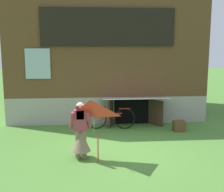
# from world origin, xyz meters

# --- Properties ---
(ground_plane) EXTENTS (60.00, 60.00, 0.00)m
(ground_plane) POSITION_xyz_m (0.00, 0.00, 0.00)
(ground_plane) COLOR #4C7F33
(log_house) EXTENTS (7.74, 5.75, 5.36)m
(log_house) POSITION_xyz_m (0.00, 5.32, 2.68)
(log_house) COLOR #9E998E
(log_house) RESTS_ON ground_plane
(person) EXTENTS (0.61, 0.52, 1.54)m
(person) POSITION_xyz_m (-0.97, -0.43, 0.65)
(person) COLOR #7F6B51
(person) RESTS_ON ground_plane
(kite) EXTENTS (1.10, 1.10, 1.58)m
(kite) POSITION_xyz_m (-0.70, -0.99, 1.27)
(kite) COLOR red
(kite) RESTS_ON ground_plane
(bicycle_red) EXTENTS (1.79, 0.17, 0.81)m
(bicycle_red) POSITION_xyz_m (0.03, 2.34, 0.39)
(bicycle_red) COLOR black
(bicycle_red) RESTS_ON ground_plane
(wooden_crate) EXTENTS (0.40, 0.34, 0.36)m
(wooden_crate) POSITION_xyz_m (2.44, 1.87, 0.18)
(wooden_crate) COLOR brown
(wooden_crate) RESTS_ON ground_plane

